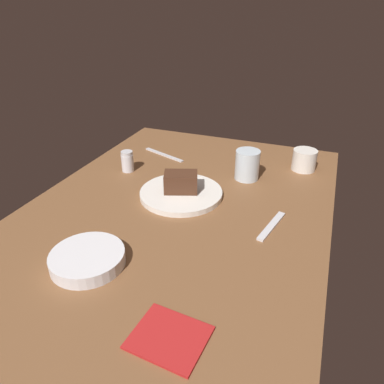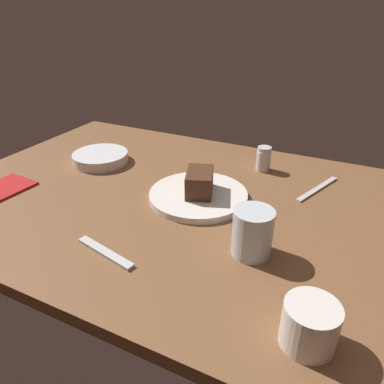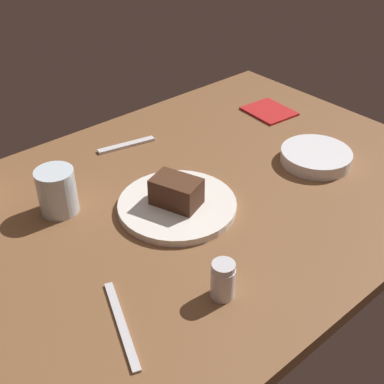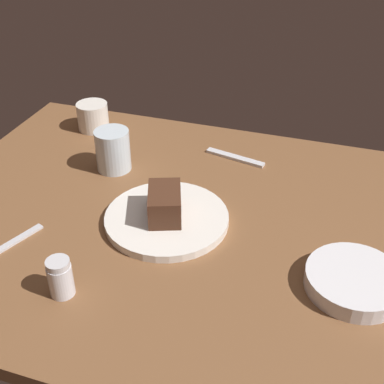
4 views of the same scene
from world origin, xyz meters
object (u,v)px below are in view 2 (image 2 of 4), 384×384
at_px(folded_napkin, 5,188).
at_px(chocolate_cake_slice, 200,182).
at_px(water_glass, 252,233).
at_px(coffee_cup, 310,325).
at_px(dessert_spoon, 104,252).
at_px(dessert_plate, 198,195).
at_px(butter_knife, 318,189).
at_px(side_bowl, 101,158).
at_px(salt_shaker, 264,159).

bearing_deg(folded_napkin, chocolate_cake_slice, -159.66).
bearing_deg(water_glass, coffee_cup, 129.60).
height_order(dessert_spoon, folded_napkin, dessert_spoon).
bearing_deg(dessert_spoon, dessert_plate, 87.77).
xyz_separation_m(dessert_plate, coffee_cup, (-0.33, 0.32, 0.03)).
bearing_deg(folded_napkin, dessert_spoon, 165.59).
distance_m(dessert_plate, folded_napkin, 0.52).
xyz_separation_m(dessert_plate, butter_knife, (-0.27, -0.18, -0.01)).
bearing_deg(water_glass, side_bowl, -22.43).
height_order(water_glass, folded_napkin, water_glass).
xyz_separation_m(salt_shaker, side_bowl, (0.47, 0.17, -0.02)).
distance_m(water_glass, coffee_cup, 0.22).
bearing_deg(dessert_plate, coffee_cup, 135.34).
distance_m(salt_shaker, dessert_spoon, 0.56).
bearing_deg(chocolate_cake_slice, folded_napkin, 20.34).
xyz_separation_m(dessert_plate, dessert_spoon, (0.07, 0.29, -0.00)).
xyz_separation_m(chocolate_cake_slice, butter_knife, (-0.26, -0.18, -0.04)).
xyz_separation_m(side_bowl, folded_napkin, (0.12, 0.25, -0.01)).
bearing_deg(chocolate_cake_slice, dessert_plate, 27.45).
xyz_separation_m(water_glass, coffee_cup, (-0.14, 0.17, -0.01)).
relative_size(salt_shaker, butter_knife, 0.38).
relative_size(coffee_cup, dessert_spoon, 0.54).
bearing_deg(butter_knife, side_bowl, 120.07).
bearing_deg(butter_knife, coffee_cup, -152.52).
relative_size(salt_shaker, water_glass, 0.74).
xyz_separation_m(water_glass, side_bowl, (0.56, -0.23, -0.03)).
height_order(chocolate_cake_slice, water_glass, water_glass).
height_order(chocolate_cake_slice, dessert_spoon, chocolate_cake_slice).
bearing_deg(salt_shaker, folded_napkin, 35.65).
bearing_deg(folded_napkin, salt_shaker, -144.35).
height_order(coffee_cup, dessert_spoon, coffee_cup).
relative_size(chocolate_cake_slice, side_bowl, 0.58).
bearing_deg(water_glass, chocolate_cake_slice, -40.20).
xyz_separation_m(chocolate_cake_slice, salt_shaker, (-0.10, -0.24, -0.01)).
bearing_deg(dessert_spoon, butter_knife, 66.29).
relative_size(dessert_plate, coffee_cup, 3.07).
bearing_deg(chocolate_cake_slice, coffee_cup, 134.98).
distance_m(chocolate_cake_slice, butter_knife, 0.32).
bearing_deg(dessert_spoon, salt_shaker, 84.13).
distance_m(dessert_plate, dessert_spoon, 0.30).
xyz_separation_m(water_glass, butter_knife, (-0.08, -0.34, -0.05)).
distance_m(chocolate_cake_slice, folded_napkin, 0.52).
distance_m(salt_shaker, water_glass, 0.41).
xyz_separation_m(chocolate_cake_slice, water_glass, (-0.19, 0.16, 0.00)).
height_order(salt_shaker, butter_knife, salt_shaker).
bearing_deg(chocolate_cake_slice, water_glass, 139.80).
height_order(water_glass, coffee_cup, water_glass).
xyz_separation_m(coffee_cup, dessert_spoon, (0.40, -0.04, -0.03)).
relative_size(salt_shaker, side_bowl, 0.43).
bearing_deg(water_glass, salt_shaker, -77.14).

